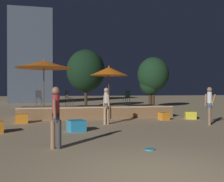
% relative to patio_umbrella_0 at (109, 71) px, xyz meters
% --- Properties ---
extents(ground_plane, '(120.00, 120.00, 0.00)m').
position_rel_patio_umbrella_0_xyz_m(ground_plane, '(-0.89, -9.32, -2.63)').
color(ground_plane, tan).
extents(wooden_deck, '(8.79, 2.81, 0.67)m').
position_rel_patio_umbrella_0_xyz_m(wooden_deck, '(-0.52, 1.53, -2.33)').
color(wooden_deck, olive).
rests_on(wooden_deck, ground).
extents(patio_umbrella_0, '(2.11, 2.11, 2.94)m').
position_rel_patio_umbrella_0_xyz_m(patio_umbrella_0, '(0.00, 0.00, 0.00)').
color(patio_umbrella_0, brown).
rests_on(patio_umbrella_0, ground).
extents(patio_umbrella_1, '(2.95, 2.95, 3.23)m').
position_rel_patio_umbrella_0_xyz_m(patio_umbrella_1, '(-3.49, 0.18, 0.32)').
color(patio_umbrella_1, brown).
rests_on(patio_umbrella_1, ground).
extents(cube_seat_0, '(0.56, 0.56, 0.39)m').
position_rel_patio_umbrella_0_xyz_m(cube_seat_0, '(2.82, -1.00, -2.44)').
color(cube_seat_0, orange).
rests_on(cube_seat_0, ground).
extents(cube_seat_3, '(0.76, 0.76, 0.43)m').
position_rel_patio_umbrella_0_xyz_m(cube_seat_3, '(-2.00, -3.73, -2.41)').
color(cube_seat_3, '#2D9EDB').
rests_on(cube_seat_3, ground).
extents(cube_seat_4, '(0.75, 0.75, 0.41)m').
position_rel_patio_umbrella_0_xyz_m(cube_seat_4, '(4.43, -0.87, -2.42)').
color(cube_seat_4, yellow).
rests_on(cube_seat_4, ground).
extents(cube_seat_5, '(0.65, 0.65, 0.44)m').
position_rel_patio_umbrella_0_xyz_m(cube_seat_5, '(-4.46, -0.83, -2.41)').
color(cube_seat_5, orange).
rests_on(cube_seat_5, ground).
extents(person_0, '(0.29, 0.46, 1.71)m').
position_rel_patio_umbrella_0_xyz_m(person_0, '(-0.51, -2.08, -1.70)').
color(person_0, tan).
rests_on(person_0, ground).
extents(person_1, '(0.29, 0.50, 1.70)m').
position_rel_patio_umbrella_0_xyz_m(person_1, '(-2.72, -6.54, -1.71)').
color(person_1, '#3F3F47').
rests_on(person_1, ground).
extents(person_2, '(0.46, 0.35, 1.74)m').
position_rel_patio_umbrella_0_xyz_m(person_2, '(4.10, -3.20, -1.68)').
color(person_2, '#997051').
rests_on(person_2, ground).
extents(bistro_chair_0, '(0.42, 0.43, 0.90)m').
position_rel_patio_umbrella_0_xyz_m(bistro_chair_0, '(1.48, 1.66, -1.42)').
color(bistro_chair_0, '#1E4C47').
rests_on(bistro_chair_0, wooden_deck).
extents(bistro_chair_1, '(0.46, 0.46, 0.90)m').
position_rel_patio_umbrella_0_xyz_m(bistro_chair_1, '(-2.20, 1.30, -1.42)').
color(bistro_chair_1, '#2D3338').
rests_on(bistro_chair_1, wooden_deck).
extents(bistro_chair_2, '(0.42, 0.42, 0.90)m').
position_rel_patio_umbrella_0_xyz_m(bistro_chair_2, '(-3.93, 2.27, -1.42)').
color(bistro_chair_2, '#47474C').
rests_on(bistro_chair_2, wooden_deck).
extents(frisbee_disc, '(0.27, 0.27, 0.03)m').
position_rel_patio_umbrella_0_xyz_m(frisbee_disc, '(-0.25, -7.17, -2.61)').
color(frisbee_disc, '#33B2D8').
rests_on(frisbee_disc, ground).
extents(background_tree_0, '(1.90, 1.90, 3.23)m').
position_rel_patio_umbrella_0_xyz_m(background_tree_0, '(5.39, 8.12, -0.47)').
color(background_tree_0, '#3D2B1C').
rests_on(background_tree_0, ground).
extents(background_tree_1, '(2.84, 2.84, 4.58)m').
position_rel_patio_umbrella_0_xyz_m(background_tree_1, '(5.63, 7.99, 0.37)').
color(background_tree_1, '#3D2B1C').
rests_on(background_tree_1, ground).
extents(background_tree_2, '(3.50, 3.50, 5.28)m').
position_rel_patio_umbrella_0_xyz_m(background_tree_2, '(-0.37, 9.37, 0.72)').
color(background_tree_2, '#3D2B1C').
rests_on(background_tree_2, ground).
extents(distant_building, '(5.10, 4.83, 11.36)m').
position_rel_patio_umbrella_0_xyz_m(distant_building, '(-6.14, 19.38, 3.05)').
color(distant_building, '#4C5666').
rests_on(distant_building, ground).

